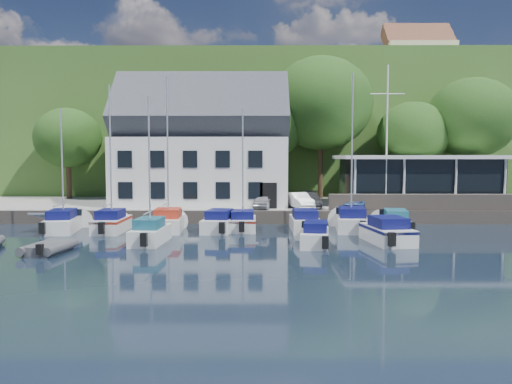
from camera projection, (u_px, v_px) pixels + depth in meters
ground at (302, 252)px, 25.94m from camera, size 180.00×180.00×0.00m
quay at (285, 208)px, 43.36m from camera, size 60.00×13.00×1.00m
quay_face at (289, 217)px, 36.87m from camera, size 60.00×0.30×1.00m
hillside at (272, 140)px, 87.23m from camera, size 160.00×75.00×16.00m
field_patch at (313, 98)px, 94.59m from camera, size 50.00×30.00×0.30m
farmhouse at (417, 58)px, 76.28m from camera, size 10.40×7.00×8.20m
harbor_building at (203, 152)px, 42.06m from camera, size 14.40×8.20×8.70m
club_pavilion at (417, 180)px, 41.62m from camera, size 13.20×7.20×4.10m
seawall at (450, 202)px, 37.13m from camera, size 18.00×0.50×1.20m
gangway at (56, 228)px, 35.01m from camera, size 1.20×6.00×1.40m
car_silver at (263, 201)px, 38.57m from camera, size 1.74×3.33×1.08m
car_white at (299, 200)px, 38.55m from camera, size 2.22×3.88×1.21m
car_dgrey at (310, 200)px, 39.16m from camera, size 1.95×4.35×1.24m
car_blue at (355, 200)px, 38.51m from camera, size 2.49×3.84×1.22m
flagpole at (387, 137)px, 38.44m from camera, size 2.64×0.20×11.00m
tree_0 at (68, 153)px, 47.66m from camera, size 6.32×6.32×8.64m
tree_1 at (151, 148)px, 46.96m from camera, size 7.03×7.03×9.60m
tree_2 at (265, 141)px, 47.32m from camera, size 8.09×8.09×11.06m
tree_3 at (321, 128)px, 47.58m from camera, size 9.87×9.87×13.49m
tree_4 at (413, 151)px, 46.86m from camera, size 6.69×6.69×9.15m
tree_5 at (471, 139)px, 46.65m from camera, size 8.31×8.31×11.36m
boat_r1_0 at (62, 164)px, 33.01m from camera, size 2.91×6.70×9.05m
boat_r1_1 at (111, 162)px, 32.72m from camera, size 1.90×5.68×9.28m
boat_r1_2 at (168, 161)px, 33.05m from camera, size 2.38×5.74×9.41m
boat_r1_3 at (220, 220)px, 33.39m from camera, size 2.73×6.24×1.46m
boat_r1_4 at (243, 168)px, 33.48m from camera, size 1.94×5.11×8.40m
boat_r1_5 at (305, 220)px, 33.71m from camera, size 2.06×5.93×1.44m
boat_r1_6 at (352, 159)px, 33.47m from camera, size 2.88×6.70×9.60m
boat_r1_7 at (395, 220)px, 33.72m from camera, size 2.85×6.71×1.43m
boat_r2_1 at (149, 164)px, 28.42m from camera, size 2.06×5.70×9.06m
boat_r2_3 at (315, 233)px, 28.02m from camera, size 2.40×5.60×1.36m
boat_r2_4 at (387, 230)px, 28.76m from camera, size 2.97×6.17×1.55m
dinghy_1 at (49, 246)px, 25.73m from camera, size 2.20×3.28×0.72m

